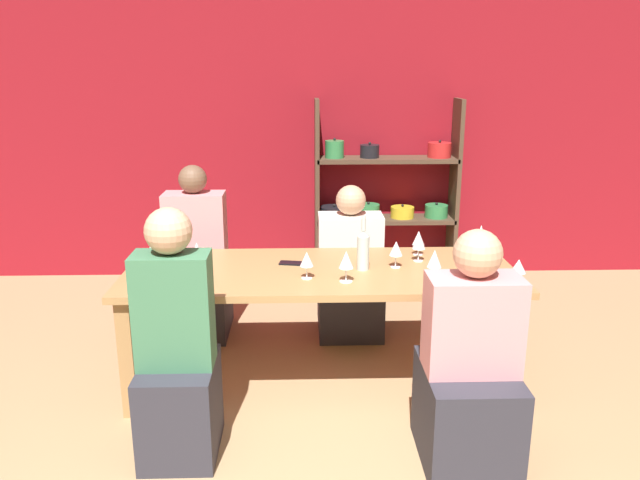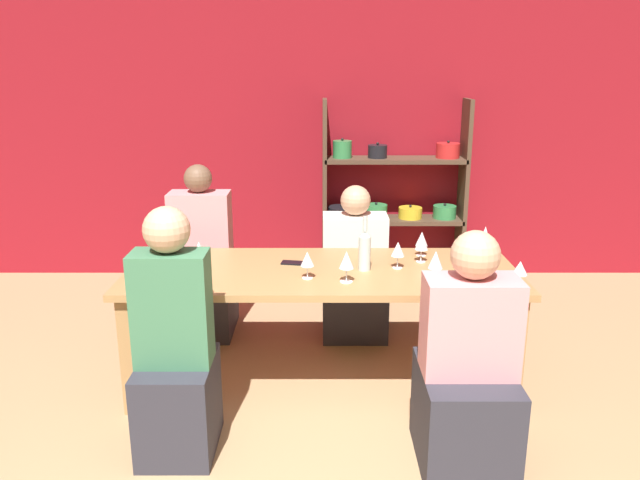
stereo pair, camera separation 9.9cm
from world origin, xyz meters
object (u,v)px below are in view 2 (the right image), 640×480
object	(u,v)px
wine_glass_red_d	(434,260)
wine_glass_empty_b	(518,269)
wine_glass_red_b	(345,261)
cell_phone	(292,263)
wine_glass_red_c	(179,247)
person_near_a	(464,382)
wine_bottle_dark	(363,249)
shelf_unit	(391,212)
wine_glass_red_a	(420,239)
wine_bottle_green	(174,260)
wine_bottle_amber	(157,261)
wine_glass_white_b	(305,260)
person_near_b	(174,363)
dining_table	(320,283)
wine_glass_empty_c	(420,242)
person_far_a	(352,280)
wine_glass_white_a	(483,235)
person_far_b	(201,273)
wine_glass_empty_a	(396,249)
wine_glass_red_e	(197,250)

from	to	relation	value
wine_glass_red_d	wine_glass_empty_b	world-z (taller)	wine_glass_red_d
wine_glass_red_b	wine_glass_red_d	world-z (taller)	wine_glass_red_b
wine_glass_red_b	cell_phone	world-z (taller)	wine_glass_red_b
wine_glass_red_c	person_near_a	distance (m)	1.84
wine_bottle_dark	person_near_a	xyz separation A→B (m)	(0.44, -0.79, -0.43)
shelf_unit	wine_glass_red_a	size ratio (longest dim) A/B	10.28
wine_bottle_green	wine_glass_red_c	world-z (taller)	wine_bottle_green
wine_bottle_amber	wine_glass_white_b	bearing A→B (deg)	5.98
wine_glass_red_c	person_near_b	size ratio (longest dim) A/B	0.11
wine_glass_red_b	wine_glass_white_b	bearing A→B (deg)	164.33
wine_bottle_dark	wine_bottle_green	bearing A→B (deg)	-166.62
wine_glass_red_b	dining_table	bearing A→B (deg)	120.79
wine_glass_empty_c	wine_bottle_green	bearing A→B (deg)	-164.01
shelf_unit	dining_table	size ratio (longest dim) A/B	0.70
wine_glass_red_d	wine_glass_red_a	bearing A→B (deg)	90.46
wine_glass_white_b	wine_bottle_green	bearing A→B (deg)	-172.11
dining_table	cell_phone	size ratio (longest dim) A/B	14.35
person_far_a	wine_bottle_green	bearing A→B (deg)	45.19
wine_glass_empty_c	person_far_a	distance (m)	0.87
wine_bottle_dark	wine_glass_red_c	bearing A→B (deg)	173.27
wine_glass_red_a	wine_bottle_amber	bearing A→B (deg)	-161.25
wine_glass_white_a	wine_glass_white_b	size ratio (longest dim) A/B	1.12
shelf_unit	wine_bottle_amber	world-z (taller)	shelf_unit
wine_bottle_green	person_far_b	bearing A→B (deg)	93.33
shelf_unit	wine_glass_empty_b	xyz separation A→B (m)	(0.40, -2.27, 0.22)
wine_bottle_green	person_near_b	xyz separation A→B (m)	(0.07, -0.44, -0.39)
wine_bottle_dark	person_near_b	distance (m)	1.25
wine_glass_red_b	wine_glass_empty_a	world-z (taller)	wine_glass_red_b
dining_table	wine_glass_empty_c	distance (m)	0.65
wine_bottle_dark	cell_phone	size ratio (longest dim) A/B	2.03
wine_bottle_green	wine_glass_white_a	size ratio (longest dim) A/B	1.95
shelf_unit	wine_glass_red_b	world-z (taller)	shelf_unit
wine_bottle_green	wine_glass_red_e	xyz separation A→B (m)	(0.07, 0.27, -0.03)
person_far_a	wine_bottle_dark	bearing A→B (deg)	90.82
shelf_unit	person_far_a	bearing A→B (deg)	-109.72
wine_bottle_dark	wine_glass_empty_c	world-z (taller)	wine_bottle_dark
wine_glass_empty_c	person_far_b	size ratio (longest dim) A/B	0.14
wine_glass_red_a	wine_glass_empty_a	world-z (taller)	wine_glass_empty_a
wine_glass_red_a	wine_glass_empty_c	xyz separation A→B (m)	(-0.02, -0.13, 0.02)
wine_bottle_green	person_near_b	size ratio (longest dim) A/B	0.27
wine_glass_white_a	person_near_a	distance (m)	1.26
wine_glass_empty_b	person_far_a	xyz separation A→B (m)	(-0.81, 1.14, -0.47)
wine_glass_empty_c	shelf_unit	bearing A→B (deg)	88.80
wine_glass_red_b	wine_glass_empty_a	bearing A→B (deg)	38.02
wine_glass_red_b	wine_glass_empty_c	world-z (taller)	wine_glass_red_b
shelf_unit	wine_glass_white_a	xyz separation A→B (m)	(0.40, -1.58, 0.22)
wine_bottle_green	wine_glass_red_e	world-z (taller)	wine_bottle_green
wine_bottle_amber	wine_glass_white_a	distance (m)	2.01
wine_glass_white_b	cell_phone	size ratio (longest dim) A/B	0.98
wine_glass_red_a	wine_glass_white_a	size ratio (longest dim) A/B	0.89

